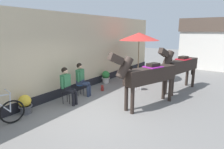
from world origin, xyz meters
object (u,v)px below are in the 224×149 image
Objects in this scene: flower_planter_farthest at (106,77)px; cafe_parasol at (139,37)px; saddled_horse_near at (148,75)px; flower_planter_nearest at (25,104)px; saddled_horse_far at (180,66)px; seated_visitor_far at (82,78)px; seated_visitor_near at (67,84)px; spare_stool_white at (138,82)px; satchel_bag at (102,88)px.

cafe_parasol reaches higher than flower_planter_farthest.
saddled_horse_near is 4.25m from flower_planter_nearest.
seated_visitor_far is at bearing -137.43° from saddled_horse_far.
seated_visitor_far is 4.35m from saddled_horse_far.
seated_visitor_far is 0.47× the size of saddled_horse_far.
saddled_horse_far is at bearing 52.61° from seated_visitor_near.
spare_stool_white is at bearing 64.26° from seated_visitor_near.
seated_visitor_far is at bearing -170.37° from saddled_horse_near.
flower_planter_farthest is at bearing -10.17° from satchel_bag.
cafe_parasol is at bearing -52.23° from satchel_bag.
cafe_parasol is (-2.33, 0.56, 1.20)m from saddled_horse_far.
seated_visitor_far is 0.54× the size of cafe_parasol.
spare_stool_white is (-1.12, 1.52, -0.76)m from saddled_horse_near.
cafe_parasol reaches higher than satchel_bag.
flower_planter_nearest is at bearing -123.52° from saddled_horse_far.
flower_planter_nearest is at bearing -101.32° from cafe_parasol.
saddled_horse_near reaches higher than seated_visitor_far.
saddled_horse_far is at bearing 56.48° from flower_planter_nearest.
seated_visitor_far reaches higher than flower_planter_nearest.
cafe_parasol reaches higher than seated_visitor_far.
seated_visitor_near is 1.00m from seated_visitor_far.
spare_stool_white is (-1.56, -0.95, -0.76)m from saddled_horse_far.
seated_visitor_near reaches higher than satchel_bag.
cafe_parasol reaches higher than seated_visitor_near.
flower_planter_farthest is 1.39× the size of spare_stool_white.
seated_visitor_near is at bearing -150.37° from saddled_horse_near.
seated_visitor_far is at bearing -81.41° from flower_planter_farthest.
cafe_parasol is (0.86, 3.49, 1.59)m from seated_visitor_far.
spare_stool_white is 1.68m from satchel_bag.
saddled_horse_far reaches higher than spare_stool_white.
flower_planter_farthest is at bearing 90.11° from flower_planter_nearest.
saddled_horse_near is at bearing 29.63° from seated_visitor_near.
satchel_bag is (0.27, 1.05, -0.68)m from seated_visitor_far.
saddled_horse_near is at bearing -141.98° from satchel_bag.
saddled_horse_far is at bearing -13.56° from cafe_parasol.
saddled_horse_far is 1.97m from spare_stool_white.
spare_stool_white is (1.43, 2.97, -0.38)m from seated_visitor_near.
flower_planter_nearest is at bearing -89.89° from flower_planter_farthest.
flower_planter_nearest is 6.31m from cafe_parasol.
saddled_horse_far reaches higher than seated_visitor_near.
flower_planter_nearest is at bearing -114.12° from spare_stool_white.
seated_visitor_far is at bearing -103.78° from cafe_parasol.
saddled_horse_far is 6.41× the size of spare_stool_white.
seated_visitor_far reaches higher than flower_planter_farthest.
cafe_parasol is 5.61× the size of spare_stool_white.
flower_planter_farthest is (-0.52, 3.12, -0.44)m from seated_visitor_near.
saddled_horse_far reaches higher than flower_planter_nearest.
flower_planter_nearest and flower_planter_farthest have the same top height.
seated_visitor_far is (-0.20, 0.98, 0.00)m from seated_visitor_near.
saddled_horse_far is 3.63m from satchel_bag.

